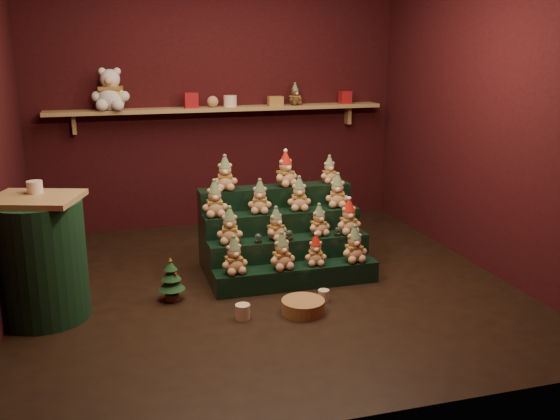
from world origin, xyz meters
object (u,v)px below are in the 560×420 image
object	(u,v)px
side_table	(41,259)
mini_christmas_tree	(171,279)
wicker_basket	(303,306)
snow_globe_a	(258,238)
white_bear	(110,84)
snow_globe_b	(289,235)
mug_right	(324,295)
brown_bear	(295,94)
mug_left	(243,312)
snow_globe_c	(338,231)
riser_tier_front	(297,276)

from	to	relation	value
side_table	mini_christmas_tree	distance (m)	0.98
side_table	wicker_basket	distance (m)	1.96
snow_globe_a	white_bear	size ratio (longest dim) A/B	0.16
snow_globe_a	snow_globe_b	bearing A→B (deg)	0.00
mug_right	brown_bear	bearing A→B (deg)	78.35
side_table	mug_left	world-z (taller)	side_table
snow_globe_c	mini_christmas_tree	distance (m)	1.49
snow_globe_b	mug_right	bearing A→B (deg)	-75.13
snow_globe_a	brown_bear	world-z (taller)	brown_bear
mug_left	mug_right	distance (m)	0.71
snow_globe_c	wicker_basket	world-z (taller)	snow_globe_c
mini_christmas_tree	side_table	bearing A→B (deg)	-176.51
brown_bear	riser_tier_front	bearing A→B (deg)	-126.01
mini_christmas_tree	brown_bear	size ratio (longest dim) A/B	1.57
brown_bear	side_table	bearing A→B (deg)	-161.31
riser_tier_front	mug_left	world-z (taller)	riser_tier_front
snow_globe_b	snow_globe_c	xyz separation A→B (m)	(0.44, 0.00, -0.01)
riser_tier_front	snow_globe_b	world-z (taller)	snow_globe_b
mug_left	mug_right	bearing A→B (deg)	12.17
mug_right	brown_bear	xyz separation A→B (m)	(0.47, 2.28, 1.39)
snow_globe_b	brown_bear	size ratio (longest dim) A/B	0.39
riser_tier_front	snow_globe_a	size ratio (longest dim) A/B	16.97
side_table	brown_bear	bearing A→B (deg)	56.12
side_table	mug_right	size ratio (longest dim) A/B	10.39
side_table	mini_christmas_tree	bearing A→B (deg)	21.77
snow_globe_a	snow_globe_b	size ratio (longest dim) A/B	0.92
wicker_basket	snow_globe_c	bearing A→B (deg)	51.76
snow_globe_c	wicker_basket	distance (m)	0.93
snow_globe_a	mini_christmas_tree	xyz separation A→B (m)	(-0.75, -0.16, -0.23)
mug_left	riser_tier_front	bearing A→B (deg)	40.73
riser_tier_front	wicker_basket	xyz separation A→B (m)	(-0.11, -0.52, -0.04)
snow_globe_b	white_bear	bearing A→B (deg)	127.20
mug_left	brown_bear	size ratio (longest dim) A/B	0.48
riser_tier_front	mini_christmas_tree	xyz separation A→B (m)	(-1.04, -0.00, 0.09)
mini_christmas_tree	snow_globe_c	bearing A→B (deg)	6.39
wicker_basket	white_bear	world-z (taller)	white_bear
brown_bear	white_bear	bearing A→B (deg)	160.86
riser_tier_front	side_table	xyz separation A→B (m)	(-1.98, -0.06, 0.37)
white_bear	riser_tier_front	bearing A→B (deg)	-43.48
snow_globe_c	mug_right	bearing A→B (deg)	-121.21
snow_globe_a	riser_tier_front	bearing A→B (deg)	-29.01
snow_globe_a	snow_globe_b	world-z (taller)	snow_globe_b
snow_globe_a	brown_bear	size ratio (longest dim) A/B	0.36
mug_right	snow_globe_a	bearing A→B (deg)	128.58
riser_tier_front	snow_globe_c	xyz separation A→B (m)	(0.42, 0.16, 0.31)
white_bear	brown_bear	xyz separation A→B (m)	(1.95, 0.00, -0.15)
snow_globe_b	white_bear	xyz separation A→B (m)	(-1.34, 1.77, 1.18)
wicker_basket	snow_globe_a	bearing A→B (deg)	104.46
side_table	white_bear	xyz separation A→B (m)	(0.62, 1.99, 1.13)
side_table	mini_christmas_tree	world-z (taller)	side_table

